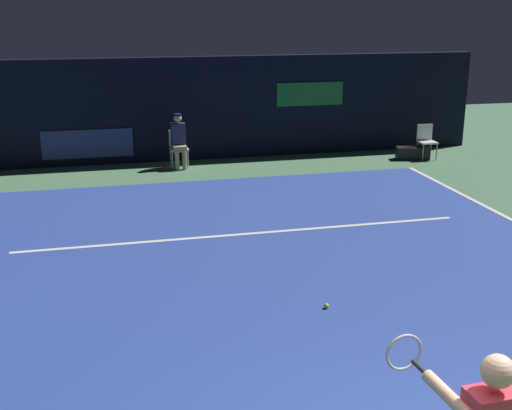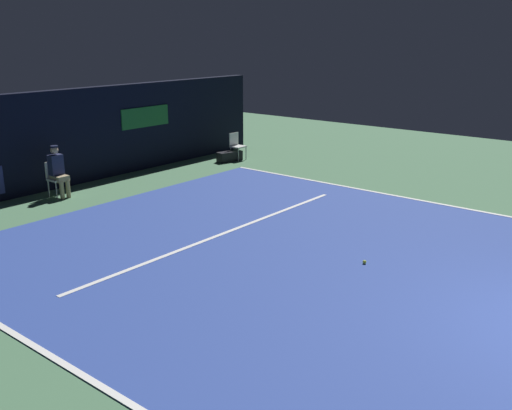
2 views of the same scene
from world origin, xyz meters
name	(u,v)px [view 2 (image 2 of 2)]	position (x,y,z in m)	size (l,w,h in m)	color
ground_plane	(305,257)	(0.00, 4.83, 0.00)	(30.35, 30.35, 0.00)	#4C7A56
court_surface	(305,257)	(0.00, 4.83, 0.01)	(10.02, 11.67, 0.01)	#2D479E
line_sideline_left	(417,200)	(4.96, 4.83, 0.01)	(0.10, 11.67, 0.01)	white
line_sideline_right	(76,371)	(-4.96, 4.83, 0.01)	(0.10, 11.67, 0.01)	white
line_service	(224,233)	(0.00, 6.88, 0.01)	(7.82, 0.10, 0.01)	white
back_wall	(53,140)	(0.00, 12.97, 1.30)	(15.27, 0.33, 2.60)	black
line_judge_on_chair	(58,171)	(-0.51, 12.08, 0.69)	(0.45, 0.54, 1.32)	white
courtside_chair_near	(237,144)	(5.83, 11.58, 0.50)	(0.45, 0.43, 0.88)	white
tennis_ball	(364,262)	(0.39, 3.79, 0.05)	(0.07, 0.07, 0.07)	#CCE033
equipment_bag	(230,156)	(5.48, 11.58, 0.16)	(0.84, 0.32, 0.32)	black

